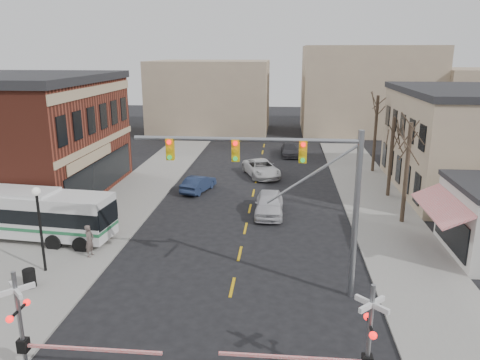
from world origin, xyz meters
name	(u,v)px	position (x,y,z in m)	size (l,w,h in m)	color
ground	(227,309)	(0.00, 0.00, 0.00)	(160.00, 160.00, 0.00)	black
sidewalk_west	(148,183)	(-9.50, 20.00, 0.06)	(5.00, 60.00, 0.12)	gray
sidewalk_east	(367,188)	(9.50, 20.00, 0.06)	(5.00, 60.00, 0.12)	gray
tree_east_a	(406,173)	(10.50, 12.00, 3.50)	(0.28, 0.28, 6.75)	#382B21
tree_east_b	(391,157)	(10.80, 18.00, 3.27)	(0.28, 0.28, 6.30)	#382B21
tree_east_c	(375,134)	(11.00, 26.00, 3.72)	(0.28, 0.28, 7.20)	#382B21
transit_bus	(20,213)	(-13.68, 7.01, 1.71)	(11.90, 3.75, 3.01)	silver
traffic_signal_mast	(295,178)	(2.91, 1.71, 5.75)	(10.27, 0.30, 8.00)	gray
rr_crossing_west	(32,325)	(-6.37, -4.95, 1.97)	(5.60, 1.36, 4.00)	gray
rr_crossing_east	(356,339)	(4.94, -4.76, 1.97)	(5.60, 1.36, 4.00)	gray
street_lamp	(39,212)	(-10.00, 2.68, 3.37)	(0.44, 0.44, 4.59)	black
trash_bin	(29,278)	(-9.88, 0.93, 0.57)	(0.60, 0.60, 0.91)	black
car_a	(269,204)	(1.46, 12.84, 0.82)	(1.94, 4.83, 1.65)	silver
car_b	(198,184)	(-4.59, 18.04, 0.68)	(1.43, 4.11, 1.35)	#1B2845
car_c	(261,168)	(0.39, 23.39, 0.76)	(2.52, 5.47, 1.52)	silver
car_d	(290,150)	(3.09, 32.62, 0.67)	(1.88, 4.63, 1.34)	#45454A
pedestrian_near	(90,241)	(-8.35, 4.66, 1.04)	(0.67, 0.44, 1.85)	#594B47
pedestrian_far	(62,221)	(-11.31, 7.45, 1.06)	(0.91, 0.71, 1.88)	#333258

